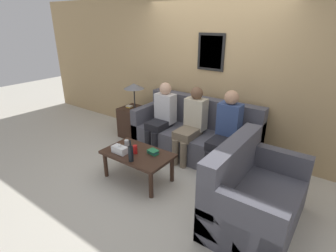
{
  "coord_description": "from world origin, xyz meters",
  "views": [
    {
      "loc": [
        2.05,
        -3.1,
        2.2
      ],
      "look_at": [
        -0.13,
        -0.11,
        0.69
      ],
      "focal_mm": 28.0,
      "sensor_mm": 36.0,
      "label": 1
    }
  ],
  "objects": [
    {
      "name": "side_table_with_lamp",
      "position": [
        -1.37,
        0.43,
        0.37
      ],
      "size": [
        0.48,
        0.47,
        1.09
      ],
      "color": "#382319",
      "rests_on": "ground_plane"
    },
    {
      "name": "wine_bottle",
      "position": [
        -0.17,
        -0.9,
        0.54
      ],
      "size": [
        0.07,
        0.07,
        0.3
      ],
      "color": "black",
      "rests_on": "coffee_table"
    },
    {
      "name": "person_middle",
      "position": [
        0.02,
        0.34,
        0.65
      ],
      "size": [
        0.34,
        0.64,
        1.2
      ],
      "color": "#756651",
      "rests_on": "ground_plane"
    },
    {
      "name": "book_stack",
      "position": [
        -0.06,
        -0.56,
        0.46
      ],
      "size": [
        0.17,
        0.14,
        0.06
      ],
      "color": "#237547",
      "rests_on": "coffee_table"
    },
    {
      "name": "wall_back",
      "position": [
        0.0,
        0.96,
        1.3
      ],
      "size": [
        9.0,
        0.08,
        2.6
      ],
      "color": "tan",
      "rests_on": "ground_plane"
    },
    {
      "name": "person_left",
      "position": [
        -0.58,
        0.32,
        0.65
      ],
      "size": [
        0.34,
        0.58,
        1.2
      ],
      "color": "black",
      "rests_on": "ground_plane"
    },
    {
      "name": "couch_side",
      "position": [
        1.39,
        -0.57,
        0.33
      ],
      "size": [
        0.85,
        1.3,
        0.95
      ],
      "rotation": [
        0.0,
        0.0,
        1.57
      ],
      "color": "#4C4C56",
      "rests_on": "ground_plane"
    },
    {
      "name": "coffee_table",
      "position": [
        -0.26,
        -0.67,
        0.37
      ],
      "size": [
        0.99,
        0.6,
        0.43
      ],
      "color": "#382319",
      "rests_on": "ground_plane"
    },
    {
      "name": "person_right",
      "position": [
        0.63,
        0.31,
        0.67
      ],
      "size": [
        0.34,
        0.64,
        1.25
      ],
      "color": "black",
      "rests_on": "ground_plane"
    },
    {
      "name": "ground_plane",
      "position": [
        0.0,
        0.0,
        0.0
      ],
      "size": [
        16.0,
        16.0,
        0.0
      ],
      "primitive_type": "plane",
      "color": "beige"
    },
    {
      "name": "drinking_glass",
      "position": [
        -0.55,
        -0.6,
        0.47
      ],
      "size": [
        0.07,
        0.07,
        0.09
      ],
      "color": "silver",
      "rests_on": "coffee_table"
    },
    {
      "name": "soda_can",
      "position": [
        -0.27,
        -0.7,
        0.49
      ],
      "size": [
        0.07,
        0.07,
        0.12
      ],
      "color": "red",
      "rests_on": "coffee_table"
    },
    {
      "name": "tissue_box",
      "position": [
        -0.46,
        -0.82,
        0.48
      ],
      "size": [
        0.23,
        0.12,
        0.15
      ],
      "color": "silver",
      "rests_on": "coffee_table"
    },
    {
      "name": "couch_main",
      "position": [
        0.0,
        0.52,
        0.33
      ],
      "size": [
        2.13,
        0.85,
        0.95
      ],
      "color": "#4C4C56",
      "rests_on": "ground_plane"
    }
  ]
}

